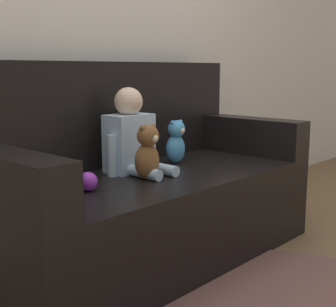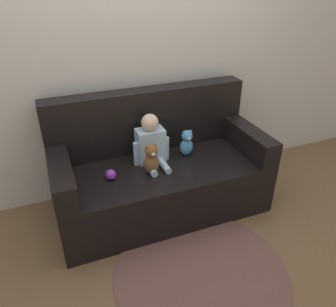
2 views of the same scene
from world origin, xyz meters
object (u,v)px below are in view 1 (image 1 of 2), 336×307
object	(u,v)px
toy_ball	(88,182)
teddy_bear_brown	(147,152)
plush_toy_side	(176,142)
person_baby	(131,138)
couch	(142,191)

from	to	relation	value
toy_ball	teddy_bear_brown	bearing A→B (deg)	-5.63
teddy_bear_brown	plush_toy_side	bearing A→B (deg)	23.21
person_baby	plush_toy_side	distance (m)	0.32
person_baby	teddy_bear_brown	world-z (taller)	person_baby
teddy_bear_brown	plush_toy_side	world-z (taller)	teddy_bear_brown
person_baby	toy_ball	xyz separation A→B (m)	(-0.38, -0.14, -0.13)
person_baby	plush_toy_side	xyz separation A→B (m)	(0.32, -0.01, -0.05)
couch	teddy_bear_brown	world-z (taller)	couch
plush_toy_side	toy_ball	distance (m)	0.72
couch	toy_ball	bearing A→B (deg)	-163.38
couch	toy_ball	size ratio (longest dim) A/B	21.37
couch	toy_ball	distance (m)	0.48
teddy_bear_brown	plush_toy_side	distance (m)	0.41
couch	teddy_bear_brown	bearing A→B (deg)	-125.84
teddy_bear_brown	plush_toy_side	size ratio (longest dim) A/B	1.09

